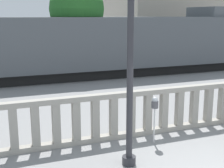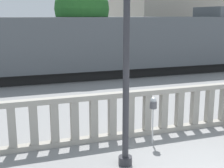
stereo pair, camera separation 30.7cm
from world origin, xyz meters
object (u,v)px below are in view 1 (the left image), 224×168
train_near (55,47)px  lamppost (131,27)px  tree_left (77,9)px  parking_meter (155,106)px

train_near → lamppost: bearing=-92.0°
train_near → tree_left: bearing=10.8°
lamppost → parking_meter: lamppost is taller
parking_meter → train_near: train_near is taller
parking_meter → tree_left: bearing=86.8°
parking_meter → train_near: 9.82m
lamppost → tree_left: bearing=81.2°
lamppost → parking_meter: bearing=37.9°
parking_meter → tree_left: (0.56, 10.02, 2.65)m
parking_meter → tree_left: tree_left is taller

